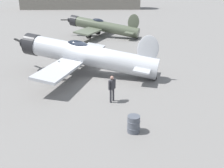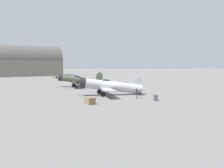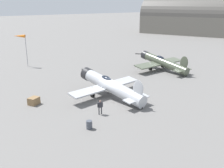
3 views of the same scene
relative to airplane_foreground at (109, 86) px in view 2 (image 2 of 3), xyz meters
name	(u,v)px [view 2 (image 2 of 3)]	position (x,y,z in m)	size (l,w,h in m)	color
ground_plane	(112,95)	(-0.09, 0.49, -1.51)	(400.00, 400.00, 0.00)	slate
airplane_foreground	(109,86)	(0.00, 0.00, 0.00)	(10.43, 11.92, 3.29)	#B7BABF
airplane_mid_apron	(79,80)	(-14.60, -6.15, -0.06)	(10.40, 10.77, 3.29)	#4C5442
ground_crew_mechanic	(137,92)	(3.63, 3.97, -0.55)	(0.61, 0.27, 1.58)	#2D2D33
equipment_crate	(90,101)	(8.68, -2.63, -1.08)	(1.51, 1.43, 0.85)	olive
fuel_drum	(155,98)	(6.15, 6.23, -1.10)	(0.61, 0.61, 0.81)	#474C56
distant_hangar	(11,63)	(-60.06, -37.22, 3.71)	(28.47, 39.88, 12.42)	slate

